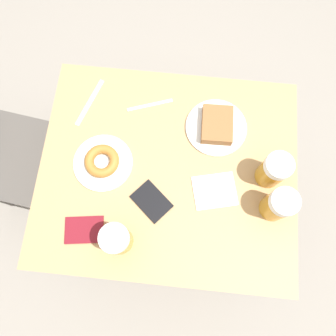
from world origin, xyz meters
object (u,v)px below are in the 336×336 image
object	(u,v)px
beer_mug_left	(279,205)
beer_mug_center	(117,239)
plate_with_cake	(217,126)
plate_with_donut	(102,162)
fork	(150,105)
beer_mug_right	(273,170)
knife	(90,102)
napkin_folded	(215,191)
passport_near_edge	(152,201)
passport_far_edge	(84,230)

from	to	relation	value
beer_mug_left	beer_mug_center	world-z (taller)	same
plate_with_cake	plate_with_donut	distance (m)	0.42
plate_with_cake	fork	bearing A→B (deg)	75.23
plate_with_donut	beer_mug_center	bearing A→B (deg)	-159.23
beer_mug_center	fork	xyz separation A→B (m)	(0.49, -0.04, -0.07)
beer_mug_right	knife	xyz separation A→B (m)	(0.21, 0.66, -0.07)
beer_mug_left	plate_with_donut	bearing A→B (deg)	80.59
fork	beer_mug_left	bearing A→B (deg)	-126.78
napkin_folded	passport_near_edge	world-z (taller)	passport_near_edge
beer_mug_right	passport_far_edge	distance (m)	0.65
plate_with_cake	passport_far_edge	xyz separation A→B (m)	(-0.41, 0.41, -0.01)
plate_with_cake	beer_mug_center	xyz separation A→B (m)	(-0.43, 0.29, 0.05)
beer_mug_center	napkin_folded	distance (m)	0.36
plate_with_cake	beer_mug_right	world-z (taller)	beer_mug_right
beer_mug_center	fork	bearing A→B (deg)	-4.54
plate_with_donut	passport_far_edge	distance (m)	0.23
napkin_folded	beer_mug_center	bearing A→B (deg)	123.68
beer_mug_left	napkin_folded	distance (m)	0.21
beer_mug_left	knife	distance (m)	0.75
knife	passport_far_edge	xyz separation A→B (m)	(-0.46, -0.06, 0.00)
beer_mug_center	fork	size ratio (longest dim) A/B	0.87
plate_with_donut	napkin_folded	world-z (taller)	plate_with_donut
beer_mug_center	passport_near_edge	bearing A→B (deg)	-31.82
napkin_folded	passport_far_edge	size ratio (longest dim) A/B	1.22
plate_with_donut	knife	world-z (taller)	plate_with_donut
beer_mug_center	knife	distance (m)	0.52
plate_with_cake	napkin_folded	size ratio (longest dim) A/B	1.31
beer_mug_left	fork	world-z (taller)	beer_mug_left
plate_with_donut	passport_near_edge	size ratio (longest dim) A/B	1.35
beer_mug_center	passport_far_edge	size ratio (longest dim) A/B	1.05
plate_with_donut	beer_mug_left	distance (m)	0.60
knife	passport_near_edge	distance (m)	0.44
plate_with_cake	beer_mug_center	world-z (taller)	beer_mug_center
beer_mug_left	knife	size ratio (longest dim) A/B	0.74
napkin_folded	fork	bearing A→B (deg)	40.82
napkin_folded	passport_near_edge	bearing A→B (deg)	105.36
plate_with_donut	beer_mug_center	xyz separation A→B (m)	(-0.25, -0.10, 0.06)
plate_with_cake	plate_with_donut	size ratio (longest dim) A/B	1.06
beer_mug_center	passport_near_edge	distance (m)	0.18
plate_with_cake	passport_far_edge	size ratio (longest dim) A/B	1.60
plate_with_donut	passport_far_edge	xyz separation A→B (m)	(-0.23, 0.03, -0.01)
plate_with_donut	passport_near_edge	world-z (taller)	plate_with_donut
beer_mug_right	fork	distance (m)	0.49
napkin_folded	knife	distance (m)	0.56
beer_mug_left	beer_mug_center	bearing A→B (deg)	107.77
plate_with_donut	passport_far_edge	size ratio (longest dim) A/B	1.50
plate_with_cake	passport_far_edge	distance (m)	0.58
beer_mug_left	napkin_folded	bearing A→B (deg)	78.35
napkin_folded	fork	size ratio (longest dim) A/B	1.01
plate_with_cake	passport_near_edge	bearing A→B (deg)	145.39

